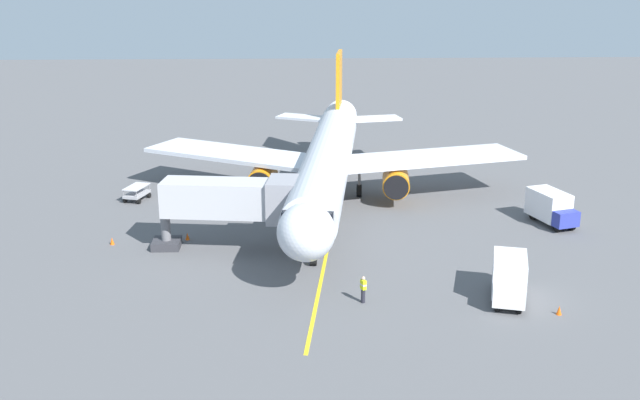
{
  "coord_description": "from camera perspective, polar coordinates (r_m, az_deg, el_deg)",
  "views": [
    {
      "loc": [
        2.11,
        62.15,
        19.4
      ],
      "look_at": [
        -0.0,
        9.46,
        3.0
      ],
      "focal_mm": 41.56,
      "sensor_mm": 36.0,
      "label": 1
    }
  ],
  "objects": [
    {
      "name": "safety_cone_nose_left",
      "position": [
        46.18,
        17.93,
        -8.09
      ],
      "size": [
        0.32,
        0.32,
        0.55
      ],
      "primitive_type": "cone",
      "color": "#F2590F",
      "rests_on": "ground"
    },
    {
      "name": "safety_cone_nose_right",
      "position": [
        56.85,
        -15.72,
        -3.06
      ],
      "size": [
        0.32,
        0.32,
        0.55
      ],
      "primitive_type": "cone",
      "color": "#F2590F",
      "rests_on": "ground"
    },
    {
      "name": "ground_plane",
      "position": [
        65.14,
        -0.33,
        -0.05
      ],
      "size": [
        220.0,
        220.0,
        0.0
      ],
      "primitive_type": "plane",
      "color": "#565659"
    },
    {
      "name": "jet_bridge",
      "position": [
        52.86,
        -6.08,
        -0.03
      ],
      "size": [
        11.52,
        4.16,
        5.4
      ],
      "color": "#B7B7BC",
      "rests_on": "ground"
    },
    {
      "name": "baggage_cart_near_nose",
      "position": [
        67.08,
        -13.93,
        0.53
      ],
      "size": [
        2.16,
        2.9,
        1.27
      ],
      "color": "#9E9EA3",
      "rests_on": "ground"
    },
    {
      "name": "box_truck_portside",
      "position": [
        61.57,
        17.4,
        -0.55
      ],
      "size": [
        3.22,
        4.97,
        2.62
      ],
      "color": "#2D3899",
      "rests_on": "ground"
    },
    {
      "name": "ground_crew_marshaller",
      "position": [
        45.32,
        3.35,
        -6.86
      ],
      "size": [
        0.39,
        0.47,
        1.71
      ],
      "color": "#23232D",
      "rests_on": "ground"
    },
    {
      "name": "airplane",
      "position": [
        62.9,
        0.63,
        3.11
      ],
      "size": [
        34.54,
        40.33,
        11.5
      ],
      "color": "silver",
      "rests_on": "ground"
    },
    {
      "name": "box_truck_starboard_side",
      "position": [
        46.91,
        14.37,
        -5.88
      ],
      "size": [
        3.11,
        4.95,
        2.62
      ],
      "color": "white",
      "rests_on": "ground"
    },
    {
      "name": "safety_cone_wing_port",
      "position": [
        56.56,
        -10.17,
        -2.77
      ],
      "size": [
        0.32,
        0.32,
        0.55
      ],
      "primitive_type": "cone",
      "color": "#F2590F",
      "rests_on": "ground"
    },
    {
      "name": "apron_lead_in_line",
      "position": [
        58.05,
        0.9,
        -2.24
      ],
      "size": [
        5.16,
        39.73,
        0.01
      ],
      "primitive_type": "cube",
      "rotation": [
        0.0,
        0.0,
        -0.12
      ],
      "color": "yellow",
      "rests_on": "ground"
    }
  ]
}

